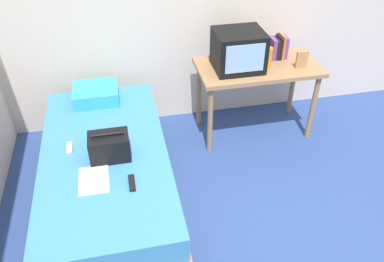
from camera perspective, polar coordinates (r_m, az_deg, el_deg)
ground_plane at (r=3.10m, az=9.43°, el=-17.37°), size 8.00×8.00×0.00m
bed at (r=3.32m, az=-12.04°, el=-6.42°), size 1.00×2.00×0.53m
desk at (r=3.88m, az=9.41°, el=8.08°), size 1.16×0.60×0.75m
tv at (r=3.68m, az=6.73°, el=11.49°), size 0.44×0.39×0.36m
water_bottle at (r=3.74m, az=10.98°, el=10.24°), size 0.07×0.07×0.21m
book_row at (r=3.99m, az=12.33°, el=11.74°), size 0.16×0.16×0.23m
picture_frame at (r=3.84m, az=15.58°, el=9.90°), size 0.11×0.02×0.17m
pillow at (r=3.75m, az=-13.73°, el=5.26°), size 0.41×0.35×0.13m
handbag at (r=3.01m, az=-11.85°, el=-2.21°), size 0.30×0.20×0.23m
magazine at (r=2.91m, az=-14.02°, el=-6.85°), size 0.21×0.29×0.01m
remote_dark at (r=2.82m, az=-8.69°, el=-7.43°), size 0.04×0.16×0.02m
remote_silver at (r=3.22m, az=-17.27°, el=-2.35°), size 0.04×0.14×0.02m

